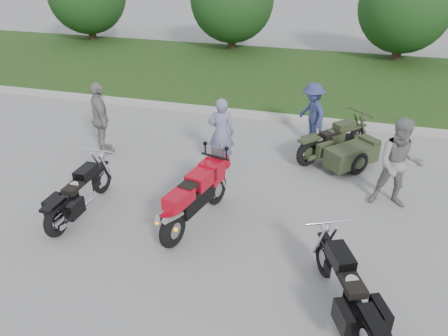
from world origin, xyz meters
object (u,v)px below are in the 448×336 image
(person_stripe, at_px, (221,133))
(person_back, at_px, (101,119))
(cruiser_left, at_px, (78,196))
(person_denim, at_px, (312,113))
(person_grey, at_px, (399,164))
(cruiser_right, at_px, (348,293))
(sportbike_red, at_px, (195,196))
(cruiser_sidecar, at_px, (343,150))

(person_stripe, xyz_separation_m, person_back, (-2.94, -0.13, 0.07))
(cruiser_left, height_order, person_denim, person_denim)
(person_grey, bearing_deg, cruiser_right, -104.87)
(cruiser_right, height_order, person_stripe, person_stripe)
(sportbike_red, relative_size, person_grey, 1.17)
(cruiser_sidecar, bearing_deg, cruiser_right, -44.51)
(person_denim, relative_size, person_back, 0.88)
(cruiser_sidecar, bearing_deg, person_back, -128.66)
(sportbike_red, relative_size, cruiser_sidecar, 1.07)
(person_grey, distance_m, person_denim, 3.16)
(cruiser_right, relative_size, person_stripe, 1.28)
(cruiser_left, xyz_separation_m, person_grey, (5.76, 1.94, 0.49))
(cruiser_left, height_order, person_stripe, person_stripe)
(person_denim, xyz_separation_m, person_back, (-4.78, -1.97, 0.11))
(cruiser_left, bearing_deg, person_back, 110.81)
(cruiser_left, relative_size, person_back, 1.21)
(person_denim, bearing_deg, sportbike_red, -57.16)
(sportbike_red, bearing_deg, person_stripe, 107.59)
(cruiser_sidecar, xyz_separation_m, person_grey, (1.03, -1.45, 0.51))
(person_back, bearing_deg, cruiser_right, -164.07)
(cruiser_left, relative_size, person_grey, 1.17)
(sportbike_red, bearing_deg, person_back, 157.63)
(cruiser_right, distance_m, person_grey, 3.31)
(cruiser_right, distance_m, person_stripe, 4.88)
(person_stripe, bearing_deg, cruiser_left, 40.95)
(sportbike_red, distance_m, person_stripe, 2.39)
(cruiser_right, height_order, person_grey, person_grey)
(person_stripe, distance_m, person_grey, 3.78)
(cruiser_right, bearing_deg, sportbike_red, 127.00)
(person_stripe, xyz_separation_m, person_denim, (1.85, 1.83, -0.04))
(sportbike_red, height_order, cruiser_sidecar, sportbike_red)
(person_stripe, xyz_separation_m, person_grey, (3.71, -0.72, 0.10))
(cruiser_right, xyz_separation_m, person_back, (-5.85, 3.77, 0.45))
(sportbike_red, height_order, cruiser_left, sportbike_red)
(sportbike_red, xyz_separation_m, cruiser_sidecar, (2.51, 3.11, -0.20))
(cruiser_right, xyz_separation_m, person_stripe, (-2.92, 3.90, 0.38))
(cruiser_sidecar, distance_m, person_denim, 1.43)
(person_grey, xyz_separation_m, person_back, (-6.64, 0.59, -0.03))
(sportbike_red, distance_m, person_back, 3.84)
(person_denim, bearing_deg, person_back, -103.11)
(person_stripe, height_order, person_grey, person_grey)
(person_stripe, bearing_deg, cruiser_right, 115.34)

